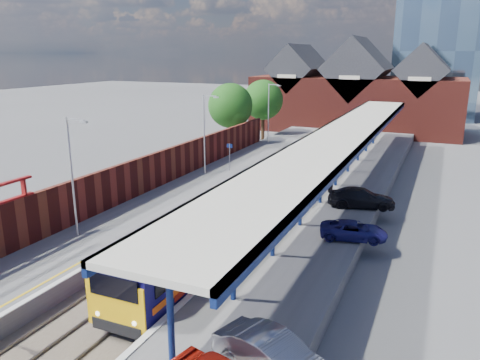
# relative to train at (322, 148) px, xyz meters

# --- Properties ---
(ground) EXTENTS (240.00, 240.00, 0.00)m
(ground) POSITION_rel_train_xyz_m (-1.49, -2.24, -2.12)
(ground) COLOR #5B5B5E
(ground) RESTS_ON ground
(ballast_bed) EXTENTS (6.00, 76.00, 0.06)m
(ballast_bed) POSITION_rel_train_xyz_m (-1.49, -12.24, -2.09)
(ballast_bed) COLOR #473D33
(ballast_bed) RESTS_ON ground
(rails) EXTENTS (4.51, 76.00, 0.14)m
(rails) POSITION_rel_train_xyz_m (-1.49, -12.24, -2.00)
(rails) COLOR slate
(rails) RESTS_ON ground
(left_platform) EXTENTS (5.00, 76.00, 1.00)m
(left_platform) POSITION_rel_train_xyz_m (-6.99, -12.24, -1.62)
(left_platform) COLOR #565659
(left_platform) RESTS_ON ground
(right_platform) EXTENTS (6.00, 76.00, 1.00)m
(right_platform) POSITION_rel_train_xyz_m (4.51, -12.24, -1.62)
(right_platform) COLOR #565659
(right_platform) RESTS_ON ground
(coping_left) EXTENTS (0.30, 76.00, 0.05)m
(coping_left) POSITION_rel_train_xyz_m (-4.64, -12.24, -1.10)
(coping_left) COLOR silver
(coping_left) RESTS_ON left_platform
(coping_right) EXTENTS (0.30, 76.00, 0.05)m
(coping_right) POSITION_rel_train_xyz_m (1.66, -12.24, -1.10)
(coping_right) COLOR silver
(coping_right) RESTS_ON right_platform
(yellow_line) EXTENTS (0.14, 76.00, 0.01)m
(yellow_line) POSITION_rel_train_xyz_m (-5.24, -12.24, -1.12)
(yellow_line) COLOR yellow
(yellow_line) RESTS_ON left_platform
(train) EXTENTS (2.88, 65.91, 3.45)m
(train) POSITION_rel_train_xyz_m (0.00, 0.00, 0.00)
(train) COLOR #100C55
(train) RESTS_ON ground
(canopy) EXTENTS (4.50, 52.00, 4.48)m
(canopy) POSITION_rel_train_xyz_m (3.99, -10.29, 3.13)
(canopy) COLOR navy
(canopy) RESTS_ON right_platform
(lamp_post_b) EXTENTS (1.48, 0.18, 7.00)m
(lamp_post_b) POSITION_rel_train_xyz_m (-7.86, -26.24, 2.87)
(lamp_post_b) COLOR #A5A8AA
(lamp_post_b) RESTS_ON left_platform
(lamp_post_c) EXTENTS (1.48, 0.18, 7.00)m
(lamp_post_c) POSITION_rel_train_xyz_m (-7.86, -10.24, 2.87)
(lamp_post_c) COLOR #A5A8AA
(lamp_post_c) RESTS_ON left_platform
(lamp_post_d) EXTENTS (1.48, 0.18, 7.00)m
(lamp_post_d) POSITION_rel_train_xyz_m (-7.86, 5.76, 2.87)
(lamp_post_d) COLOR #A5A8AA
(lamp_post_d) RESTS_ON left_platform
(platform_sign) EXTENTS (0.55, 0.08, 2.50)m
(platform_sign) POSITION_rel_train_xyz_m (-6.49, -8.24, 0.57)
(platform_sign) COLOR #A5A8AA
(platform_sign) RESTS_ON left_platform
(brick_wall) EXTENTS (0.35, 50.00, 3.86)m
(brick_wall) POSITION_rel_train_xyz_m (-9.59, -18.70, 0.33)
(brick_wall) COLOR maroon
(brick_wall) RESTS_ON left_platform
(station_building) EXTENTS (30.00, 12.12, 13.78)m
(station_building) POSITION_rel_train_xyz_m (-1.49, 25.76, 3.33)
(station_building) COLOR maroon
(station_building) RESTS_ON ground
(glass_tower) EXTENTS (14.20, 14.20, 40.30)m
(glass_tower) POSITION_rel_train_xyz_m (8.51, 47.76, 18.08)
(glass_tower) COLOR slate
(glass_tower) RESTS_ON ground
(tree_near) EXTENTS (5.20, 5.20, 8.10)m
(tree_near) POSITION_rel_train_xyz_m (-11.84, 3.67, 3.23)
(tree_near) COLOR #382314
(tree_near) RESTS_ON ground
(tree_far) EXTENTS (5.20, 5.20, 8.10)m
(tree_far) POSITION_rel_train_xyz_m (-10.84, 11.67, 3.23)
(tree_far) COLOR #382314
(tree_far) RESTS_ON ground
(parked_car_silver) EXTENTS (4.66, 2.87, 1.45)m
(parked_car_silver) POSITION_rel_train_xyz_m (6.85, -33.29, -0.40)
(parked_car_silver) COLOR #AEAFB3
(parked_car_silver) RESTS_ON right_platform
(parked_car_dark) EXTENTS (4.88, 2.78, 1.33)m
(parked_car_dark) POSITION_rel_train_xyz_m (6.36, -14.06, -0.45)
(parked_car_dark) COLOR black
(parked_car_dark) RESTS_ON right_platform
(parked_car_blue) EXTENTS (4.10, 2.49, 1.06)m
(parked_car_blue) POSITION_rel_train_xyz_m (7.01, -20.21, -0.59)
(parked_car_blue) COLOR navy
(parked_car_blue) RESTS_ON right_platform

